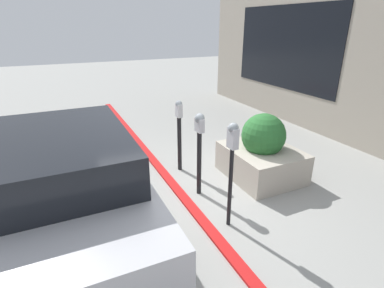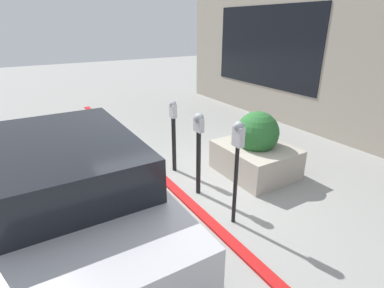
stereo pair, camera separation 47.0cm
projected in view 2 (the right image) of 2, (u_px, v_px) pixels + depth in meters
name	position (u px, v px, depth m)	size (l,w,h in m)	color
ground_plane	(188.00, 197.00, 5.02)	(40.00, 40.00, 0.00)	#999993
curb_strip	(184.00, 197.00, 4.98)	(13.50, 0.16, 0.04)	red
building_facade	(365.00, 64.00, 6.47)	(13.50, 0.17, 3.75)	#9E9384
parking_meter_nearest	(237.00, 153.00, 4.00)	(0.16, 0.14, 1.55)	black
parking_meter_second	(199.00, 141.00, 4.80)	(0.19, 0.16, 1.42)	black
parking_meter_middle	(174.00, 130.00, 5.64)	(0.15, 0.12, 1.40)	black
planter_box	(256.00, 150.00, 5.68)	(1.39, 1.18, 1.23)	#B2A899
parked_car_front	(68.00, 184.00, 3.92)	(4.51, 1.89, 1.44)	#B7B7BC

